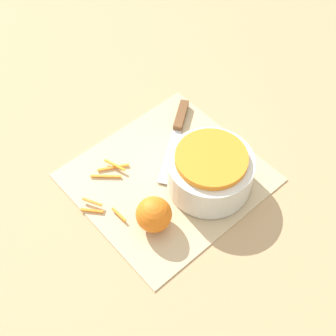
% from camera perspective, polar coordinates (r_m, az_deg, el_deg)
% --- Properties ---
extents(ground_plane, '(4.00, 4.00, 0.00)m').
position_cam_1_polar(ground_plane, '(1.00, 0.00, -1.21)').
color(ground_plane, tan).
extents(cutting_board, '(0.37, 0.35, 0.01)m').
position_cam_1_polar(cutting_board, '(1.00, 0.00, -1.11)').
color(cutting_board, '#CCB284').
rests_on(cutting_board, ground_plane).
extents(bowl_speckled, '(0.18, 0.18, 0.09)m').
position_cam_1_polar(bowl_speckled, '(0.95, 5.14, -0.31)').
color(bowl_speckled, silver).
rests_on(bowl_speckled, cutting_board).
extents(knife, '(0.20, 0.15, 0.02)m').
position_cam_1_polar(knife, '(1.08, 1.26, 5.19)').
color(knife, brown).
rests_on(knife, cutting_board).
extents(orange_left, '(0.07, 0.07, 0.07)m').
position_cam_1_polar(orange_left, '(0.91, -1.74, -5.68)').
color(orange_left, orange).
rests_on(orange_left, cutting_board).
extents(peel_pile, '(0.15, 0.15, 0.01)m').
position_cam_1_polar(peel_pile, '(0.99, -7.48, -2.11)').
color(peel_pile, orange).
rests_on(peel_pile, cutting_board).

